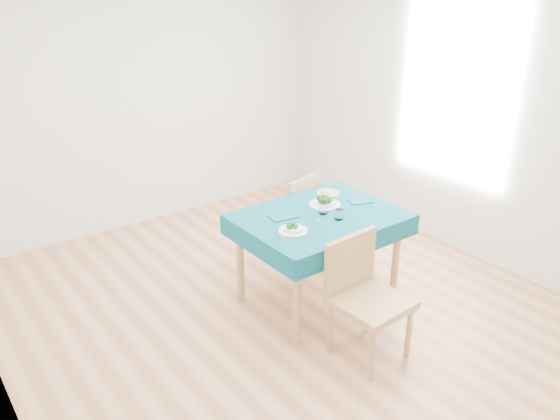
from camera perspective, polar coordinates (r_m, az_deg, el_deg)
room_shell at (r=3.91m, az=0.00°, el=6.71°), size 4.02×4.52×2.73m
table at (r=4.41m, az=4.03°, el=-5.02°), size 1.23×0.94×0.76m
chair_near at (r=3.72m, az=9.67°, el=-7.47°), size 0.49×0.53×1.16m
chair_far at (r=4.99m, az=0.99°, el=-0.30°), size 0.44×0.47×0.94m
bowl_near at (r=3.94m, az=1.36°, el=-1.83°), size 0.22×0.22×0.07m
bowl_far at (r=4.41m, az=4.70°, el=0.97°), size 0.26×0.26×0.08m
fork_near at (r=3.89m, az=0.14°, el=-2.68°), size 0.10×0.19×0.00m
knife_near at (r=4.09m, az=4.67°, el=-1.41°), size 0.04×0.23×0.00m
fork_far at (r=4.38m, az=3.63°, el=0.36°), size 0.06×0.17×0.00m
knife_far at (r=4.63m, az=8.25°, el=1.45°), size 0.07×0.23×0.00m
napkin_near at (r=4.19m, az=0.34°, el=-0.66°), size 0.23×0.18×0.01m
napkin_far at (r=4.53m, az=8.42°, el=0.96°), size 0.22×0.19×0.01m
tumbler_center at (r=4.25m, az=4.53°, el=0.18°), size 0.07×0.07×0.09m
tumbler_side at (r=4.16m, az=6.18°, el=-0.46°), size 0.06×0.06×0.08m
side_plate at (r=4.66m, az=5.02°, el=1.79°), size 0.20×0.20×0.01m
bread_slice at (r=4.66m, az=5.02°, el=1.94°), size 0.12×0.12×0.01m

